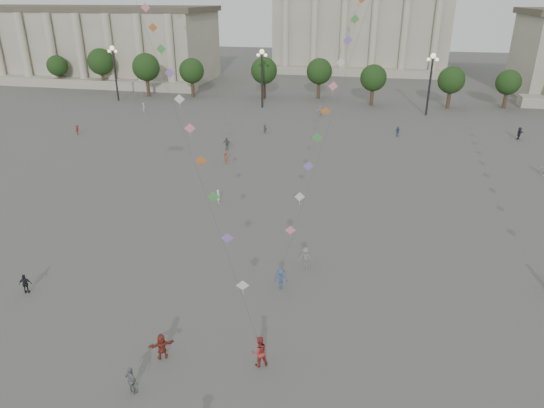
# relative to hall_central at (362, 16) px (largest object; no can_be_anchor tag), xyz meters

# --- Properties ---
(ground) EXTENTS (360.00, 360.00, 0.00)m
(ground) POSITION_rel_hall_central_xyz_m (0.00, -129.22, -14.23)
(ground) COLOR #4F4C4A
(ground) RESTS_ON ground
(hall_west) EXTENTS (84.00, 26.22, 17.20)m
(hall_west) POSITION_rel_hall_central_xyz_m (-75.00, -35.33, -5.81)
(hall_west) COLOR #A19787
(hall_west) RESTS_ON ground
(hall_central) EXTENTS (48.30, 34.30, 35.50)m
(hall_central) POSITION_rel_hall_central_xyz_m (0.00, 0.00, 0.00)
(hall_central) COLOR #A19787
(hall_central) RESTS_ON ground
(tree_row) EXTENTS (137.12, 5.12, 8.00)m
(tree_row) POSITION_rel_hall_central_xyz_m (0.00, -51.22, -8.84)
(tree_row) COLOR #36261B
(tree_row) RESTS_ON ground
(lamp_post_far_west) EXTENTS (2.00, 0.90, 10.65)m
(lamp_post_far_west) POSITION_rel_hall_central_xyz_m (-45.00, -59.22, -6.88)
(lamp_post_far_west) COLOR #262628
(lamp_post_far_west) RESTS_ON ground
(lamp_post_mid_west) EXTENTS (2.00, 0.90, 10.65)m
(lamp_post_mid_west) POSITION_rel_hall_central_xyz_m (-15.00, -59.22, -6.88)
(lamp_post_mid_west) COLOR #262628
(lamp_post_mid_west) RESTS_ON ground
(lamp_post_mid_east) EXTENTS (2.00, 0.90, 10.65)m
(lamp_post_mid_east) POSITION_rel_hall_central_xyz_m (15.00, -59.22, -6.88)
(lamp_post_mid_east) COLOR #262628
(lamp_post_mid_east) RESTS_ON ground
(person_crowd_0) EXTENTS (0.97, 0.78, 1.54)m
(person_crowd_0) POSITION_rel_hall_central_xyz_m (9.78, -74.61, -13.46)
(person_crowd_0) COLOR navy
(person_crowd_0) RESTS_ON ground
(person_crowd_2) EXTENTS (0.78, 1.10, 1.55)m
(person_crowd_2) POSITION_rel_hall_central_xyz_m (-38.09, -84.30, -13.46)
(person_crowd_2) COLOR brown
(person_crowd_2) RESTS_ON ground
(person_crowd_4) EXTENTS (1.31, 1.56, 1.68)m
(person_crowd_4) POSITION_rel_hall_central_xyz_m (-3.30, -63.77, -13.39)
(person_crowd_4) COLOR beige
(person_crowd_4) RESTS_ON ground
(person_crowd_6) EXTENTS (1.16, 0.72, 1.72)m
(person_crowd_6) POSITION_rel_hall_central_xyz_m (2.05, -115.65, -13.37)
(person_crowd_6) COLOR slate
(person_crowd_6) RESTS_ON ground
(person_crowd_9) EXTENTS (1.45, 1.70, 1.84)m
(person_crowd_9) POSITION_rel_hall_central_xyz_m (27.34, -72.53, -13.31)
(person_crowd_9) COLOR #232228
(person_crowd_9) RESTS_ON ground
(person_crowd_10) EXTENTS (0.60, 0.72, 1.69)m
(person_crowd_10) POSITION_rel_hall_central_xyz_m (-35.16, -67.78, -13.39)
(person_crowd_10) COLOR silver
(person_crowd_10) RESTS_ON ground
(person_crowd_12) EXTENTS (1.17, 1.38, 1.49)m
(person_crowd_12) POSITION_rel_hall_central_xyz_m (-10.29, -77.09, -13.49)
(person_crowd_12) COLOR slate
(person_crowd_12) RESTS_ON ground
(person_crowd_13) EXTENTS (0.60, 0.64, 1.48)m
(person_crowd_13) POSITION_rel_hall_central_xyz_m (-8.67, -104.96, -13.49)
(person_crowd_13) COLOR silver
(person_crowd_13) RESTS_ON ground
(person_crowd_16) EXTENTS (1.10, 0.55, 1.80)m
(person_crowd_16) POSITION_rel_hall_central_xyz_m (-13.39, -86.96, -13.33)
(person_crowd_16) COLOR #5D5C61
(person_crowd_16) RESTS_ON ground
(person_crowd_17) EXTENTS (1.08, 1.18, 1.59)m
(person_crowd_17) POSITION_rel_hall_central_xyz_m (-11.76, -92.61, -13.44)
(person_crowd_17) COLOR #983C29
(person_crowd_17) RESTS_ON ground
(tourist_2) EXTENTS (1.55, 1.24, 1.65)m
(tourist_2) POSITION_rel_hall_central_xyz_m (-4.62, -127.77, -13.41)
(tourist_2) COLOR maroon
(tourist_2) RESTS_ON ground
(tourist_3) EXTENTS (1.06, 0.82, 1.67)m
(tourist_3) POSITION_rel_hall_central_xyz_m (-5.04, -130.69, -13.40)
(tourist_3) COLOR slate
(tourist_3) RESTS_ON ground
(tourist_4) EXTENTS (0.95, 0.62, 1.50)m
(tourist_4) POSITION_rel_hall_central_xyz_m (-17.05, -123.54, -13.48)
(tourist_4) COLOR black
(tourist_4) RESTS_ON ground
(kite_flyer_0) EXTENTS (1.19, 1.11, 1.95)m
(kite_flyer_0) POSITION_rel_hall_central_xyz_m (1.15, -127.13, -13.26)
(kite_flyer_0) COLOR #9F2D2B
(kite_flyer_0) RESTS_ON ground
(kite_flyer_1) EXTENTS (1.20, 0.89, 1.65)m
(kite_flyer_1) POSITION_rel_hall_central_xyz_m (0.76, -119.06, -13.41)
(kite_flyer_1) COLOR #36497A
(kite_flyer_1) RESTS_ON ground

